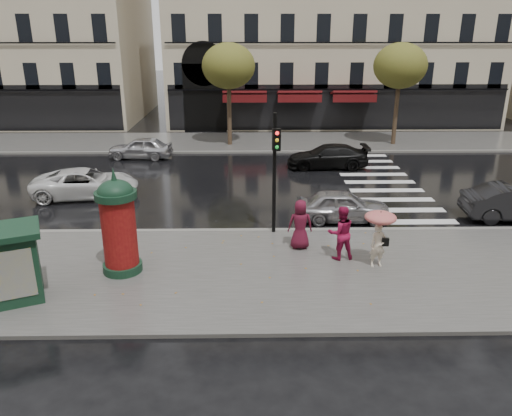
{
  "coord_description": "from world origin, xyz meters",
  "views": [
    {
      "loc": [
        -0.8,
        -14.92,
        7.54
      ],
      "look_at": [
        -0.52,
        1.5,
        1.56
      ],
      "focal_mm": 35.0,
      "sensor_mm": 36.0,
      "label": 1
    }
  ],
  "objects_px": {
    "car_far_silver": "(140,148)",
    "man_burgundy": "(300,224)",
    "newsstand": "(10,264)",
    "car_white": "(86,183)",
    "morris_column": "(118,223)",
    "car_silver": "(343,206)",
    "woman_umbrella": "(380,230)",
    "car_black": "(328,156)",
    "woman_red": "(341,233)",
    "traffic_light": "(275,163)"
  },
  "relations": [
    {
      "from": "newsstand",
      "to": "car_far_silver",
      "type": "distance_m",
      "value": 16.9
    },
    {
      "from": "car_white",
      "to": "car_silver",
      "type": "bearing_deg",
      "value": -112.53
    },
    {
      "from": "car_far_silver",
      "to": "morris_column",
      "type": "bearing_deg",
      "value": 13.1
    },
    {
      "from": "car_black",
      "to": "newsstand",
      "type": "bearing_deg",
      "value": -37.37
    },
    {
      "from": "man_burgundy",
      "to": "car_far_silver",
      "type": "distance_m",
      "value": 15.85
    },
    {
      "from": "man_burgundy",
      "to": "car_black",
      "type": "xyz_separation_m",
      "value": [
        2.68,
        11.13,
        -0.35
      ]
    },
    {
      "from": "man_burgundy",
      "to": "car_black",
      "type": "distance_m",
      "value": 11.46
    },
    {
      "from": "morris_column",
      "to": "traffic_light",
      "type": "height_order",
      "value": "traffic_light"
    },
    {
      "from": "car_silver",
      "to": "car_black",
      "type": "distance_m",
      "value": 8.26
    },
    {
      "from": "man_burgundy",
      "to": "morris_column",
      "type": "distance_m",
      "value": 6.17
    },
    {
      "from": "woman_umbrella",
      "to": "traffic_light",
      "type": "height_order",
      "value": "traffic_light"
    },
    {
      "from": "car_silver",
      "to": "car_black",
      "type": "height_order",
      "value": "car_black"
    },
    {
      "from": "woman_red",
      "to": "car_white",
      "type": "bearing_deg",
      "value": -42.5
    },
    {
      "from": "traffic_light",
      "to": "car_far_silver",
      "type": "relative_size",
      "value": 1.2
    },
    {
      "from": "woman_umbrella",
      "to": "morris_column",
      "type": "bearing_deg",
      "value": -178.56
    },
    {
      "from": "traffic_light",
      "to": "car_far_silver",
      "type": "bearing_deg",
      "value": 121.85
    },
    {
      "from": "woman_red",
      "to": "car_silver",
      "type": "relative_size",
      "value": 0.49
    },
    {
      "from": "car_far_silver",
      "to": "man_burgundy",
      "type": "bearing_deg",
      "value": 35.67
    },
    {
      "from": "morris_column",
      "to": "car_black",
      "type": "height_order",
      "value": "morris_column"
    },
    {
      "from": "morris_column",
      "to": "newsstand",
      "type": "height_order",
      "value": "morris_column"
    },
    {
      "from": "newsstand",
      "to": "car_white",
      "type": "distance_m",
      "value": 9.63
    },
    {
      "from": "traffic_light",
      "to": "car_far_silver",
      "type": "distance_m",
      "value": 14.38
    },
    {
      "from": "traffic_light",
      "to": "newsstand",
      "type": "distance_m",
      "value": 9.27
    },
    {
      "from": "woman_umbrella",
      "to": "traffic_light",
      "type": "relative_size",
      "value": 0.43
    },
    {
      "from": "man_burgundy",
      "to": "car_far_silver",
      "type": "height_order",
      "value": "man_burgundy"
    },
    {
      "from": "woman_umbrella",
      "to": "man_burgundy",
      "type": "xyz_separation_m",
      "value": [
        -2.4,
        1.48,
        -0.4
      ]
    },
    {
      "from": "morris_column",
      "to": "car_black",
      "type": "bearing_deg",
      "value": 56.25
    },
    {
      "from": "woman_red",
      "to": "car_black",
      "type": "height_order",
      "value": "woman_red"
    },
    {
      "from": "traffic_light",
      "to": "newsstand",
      "type": "xyz_separation_m",
      "value": [
        -7.74,
        -4.82,
        -1.64
      ]
    },
    {
      "from": "car_silver",
      "to": "morris_column",
      "type": "bearing_deg",
      "value": 121.78
    },
    {
      "from": "car_silver",
      "to": "car_white",
      "type": "relative_size",
      "value": 0.79
    },
    {
      "from": "morris_column",
      "to": "newsstand",
      "type": "relative_size",
      "value": 1.52
    },
    {
      "from": "newsstand",
      "to": "car_silver",
      "type": "height_order",
      "value": "newsstand"
    },
    {
      "from": "woman_umbrella",
      "to": "car_silver",
      "type": "bearing_deg",
      "value": 94.55
    },
    {
      "from": "newsstand",
      "to": "morris_column",
      "type": "bearing_deg",
      "value": 32.67
    },
    {
      "from": "woman_red",
      "to": "newsstand",
      "type": "height_order",
      "value": "newsstand"
    },
    {
      "from": "woman_umbrella",
      "to": "car_far_silver",
      "type": "height_order",
      "value": "woman_umbrella"
    },
    {
      "from": "woman_red",
      "to": "car_silver",
      "type": "bearing_deg",
      "value": -110.69
    },
    {
      "from": "man_burgundy",
      "to": "car_far_silver",
      "type": "xyz_separation_m",
      "value": [
        -8.33,
        13.47,
        -0.36
      ]
    },
    {
      "from": "morris_column",
      "to": "car_black",
      "type": "distance_m",
      "value": 15.46
    },
    {
      "from": "newsstand",
      "to": "car_white",
      "type": "bearing_deg",
      "value": 95.0
    },
    {
      "from": "woman_red",
      "to": "car_far_silver",
      "type": "height_order",
      "value": "woman_red"
    },
    {
      "from": "man_burgundy",
      "to": "car_silver",
      "type": "xyz_separation_m",
      "value": [
        2.05,
        2.9,
        -0.36
      ]
    },
    {
      "from": "morris_column",
      "to": "car_silver",
      "type": "height_order",
      "value": "morris_column"
    },
    {
      "from": "woman_red",
      "to": "car_white",
      "type": "xyz_separation_m",
      "value": [
        -10.69,
        7.05,
        -0.39
      ]
    },
    {
      "from": "woman_umbrella",
      "to": "car_white",
      "type": "distance_m",
      "value": 14.09
    },
    {
      "from": "traffic_light",
      "to": "car_far_silver",
      "type": "xyz_separation_m",
      "value": [
        -7.49,
        12.06,
        -2.23
      ]
    },
    {
      "from": "car_black",
      "to": "car_far_silver",
      "type": "height_order",
      "value": "car_black"
    },
    {
      "from": "car_silver",
      "to": "car_far_silver",
      "type": "xyz_separation_m",
      "value": [
        -10.38,
        10.58,
        0.0
      ]
    },
    {
      "from": "woman_umbrella",
      "to": "car_black",
      "type": "relative_size",
      "value": 0.43
    }
  ]
}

